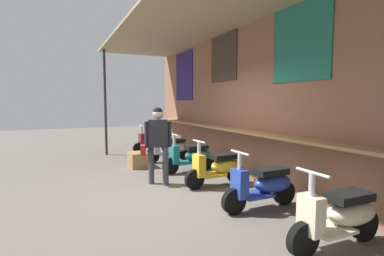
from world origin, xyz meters
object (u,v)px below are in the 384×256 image
at_px(shopper_with_handbag, 157,138).
at_px(merchandise_crate, 138,160).
at_px(scooter_yellow, 219,167).
at_px(scooter_blue, 264,185).
at_px(scooter_teal, 192,156).
at_px(scooter_silver, 171,148).
at_px(scooter_cream, 341,215).
at_px(scooter_maroon, 156,142).

bearing_deg(shopper_with_handbag, merchandise_crate, -162.92).
height_order(scooter_yellow, scooter_blue, same).
xyz_separation_m(scooter_teal, scooter_yellow, (1.31, -0.00, 0.00)).
xyz_separation_m(scooter_yellow, merchandise_crate, (-2.37, -1.09, -0.19)).
xyz_separation_m(scooter_teal, merchandise_crate, (-1.06, -1.09, -0.19)).
relative_size(scooter_silver, scooter_teal, 1.00).
relative_size(scooter_teal, scooter_cream, 1.00).
bearing_deg(scooter_yellow, shopper_with_handbag, -31.50).
distance_m(scooter_teal, scooter_blue, 2.73).
height_order(scooter_silver, merchandise_crate, scooter_silver).
height_order(scooter_yellow, scooter_cream, same).
distance_m(scooter_silver, scooter_cream, 5.51).
bearing_deg(scooter_maroon, scooter_silver, 87.10).
xyz_separation_m(scooter_silver, merchandise_crate, (0.34, -1.09, -0.19)).
bearing_deg(merchandise_crate, scooter_cream, 11.88).
height_order(scooter_teal, merchandise_crate, scooter_teal).
height_order(scooter_blue, scooter_cream, same).
relative_size(scooter_blue, shopper_with_handbag, 0.87).
relative_size(scooter_silver, scooter_blue, 1.00).
distance_m(scooter_teal, shopper_with_handbag, 1.45).
height_order(scooter_teal, scooter_blue, same).
bearing_deg(scooter_teal, merchandise_crate, -47.00).
bearing_deg(shopper_with_handbag, scooter_yellow, 79.70).
bearing_deg(merchandise_crate, scooter_teal, 45.83).
distance_m(scooter_silver, scooter_blue, 4.13).
relative_size(scooter_silver, scooter_yellow, 1.00).
distance_m(scooter_maroon, shopper_with_handbag, 3.76).
xyz_separation_m(scooter_silver, scooter_yellow, (2.71, -0.00, 0.00)).
height_order(scooter_cream, shopper_with_handbag, shopper_with_handbag).
bearing_deg(scooter_yellow, scooter_silver, -92.85).
bearing_deg(scooter_cream, scooter_yellow, -88.11).
bearing_deg(shopper_with_handbag, scooter_teal, 140.08).
relative_size(scooter_maroon, scooter_yellow, 1.00).
height_order(scooter_maroon, scooter_cream, same).
relative_size(scooter_silver, scooter_cream, 1.00).
xyz_separation_m(scooter_teal, scooter_blue, (2.73, 0.00, 0.00)).
bearing_deg(scooter_maroon, scooter_blue, 87.10).
distance_m(scooter_yellow, merchandise_crate, 2.61).
distance_m(scooter_maroon, scooter_yellow, 4.16).
height_order(scooter_teal, scooter_yellow, same).
xyz_separation_m(scooter_silver, scooter_teal, (1.40, -0.00, 0.00)).
xyz_separation_m(scooter_teal, scooter_cream, (4.11, 0.00, 0.00)).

